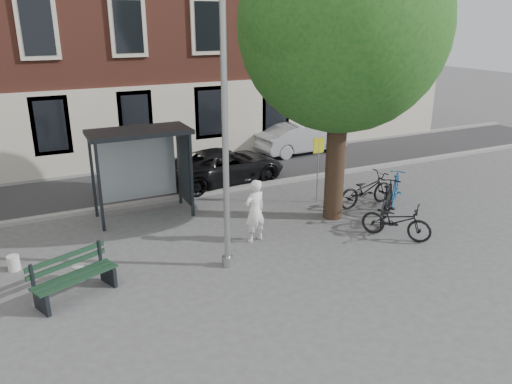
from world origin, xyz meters
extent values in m
plane|color=#4C4C4F|center=(0.00, 0.00, 0.00)|extent=(90.00, 90.00, 0.00)
cube|color=#28282B|center=(0.00, 7.00, 0.01)|extent=(40.00, 4.00, 0.01)
cube|color=gray|center=(0.00, 5.00, 0.06)|extent=(40.00, 0.25, 0.12)
cube|color=gray|center=(0.00, 9.00, 0.06)|extent=(40.00, 0.25, 0.12)
cylinder|color=#9EA0A3|center=(0.00, 0.00, 3.00)|extent=(0.14, 0.14, 6.00)
cylinder|color=#9EA0A3|center=(0.00, 0.00, 0.12)|extent=(0.28, 0.28, 0.24)
cylinder|color=black|center=(4.00, 1.50, 1.70)|extent=(0.56, 0.56, 3.40)
sphere|color=#1C4C16|center=(4.00, 1.50, 5.40)|extent=(5.60, 5.60, 5.60)
sphere|color=#1C4C16|center=(4.90, 1.90, 5.90)|extent=(3.92, 3.92, 3.92)
sphere|color=#1C4C16|center=(3.20, 1.20, 5.70)|extent=(4.20, 4.20, 4.20)
sphere|color=#1C4C16|center=(4.20, 0.60, 6.00)|extent=(3.64, 3.64, 3.64)
cube|color=#1E2328|center=(-2.30, 3.40, 1.25)|extent=(0.08, 0.08, 2.50)
cube|color=#1E2328|center=(0.30, 3.40, 1.25)|extent=(0.08, 0.08, 2.50)
cube|color=#1E2328|center=(-2.30, 4.60, 1.25)|extent=(0.08, 0.08, 2.50)
cube|color=#1E2328|center=(0.30, 4.60, 1.25)|extent=(0.08, 0.08, 2.50)
cube|color=#1E2328|center=(-1.00, 4.00, 2.56)|extent=(2.85, 1.45, 0.12)
cube|color=#8C999E|center=(-1.00, 4.60, 1.38)|extent=(2.34, 0.04, 2.00)
cube|color=#1E2328|center=(0.30, 4.00, 1.38)|extent=(0.12, 1.14, 2.12)
cube|color=#D84C19|center=(0.37, 4.00, 1.38)|extent=(0.02, 0.90, 1.62)
imported|color=white|center=(1.20, 1.00, 0.85)|extent=(0.70, 0.54, 1.70)
cube|color=#1E2328|center=(-4.12, -0.22, 0.23)|extent=(0.29, 0.55, 0.46)
cube|color=#1E2328|center=(-2.71, 0.36, 0.23)|extent=(0.29, 0.55, 0.46)
cube|color=#173321|center=(-3.35, -0.10, 0.48)|extent=(1.69, 0.79, 0.04)
cube|color=#173321|center=(-3.42, 0.07, 0.48)|extent=(1.69, 0.79, 0.04)
cube|color=#173321|center=(-3.49, 0.24, 0.48)|extent=(1.69, 0.79, 0.04)
cube|color=#173321|center=(-3.53, 0.33, 0.68)|extent=(1.66, 0.73, 0.10)
cube|color=#173321|center=(-3.53, 0.33, 0.86)|extent=(1.66, 0.73, 0.10)
imported|color=black|center=(5.47, 1.85, 0.53)|extent=(2.04, 0.80, 1.06)
imported|color=navy|center=(6.50, 1.69, 0.50)|extent=(1.52, 1.48, 1.00)
imported|color=black|center=(4.68, -0.47, 0.49)|extent=(1.62, 1.88, 0.97)
imported|color=black|center=(5.22, 0.57, 0.60)|extent=(1.87, 1.74, 1.20)
imported|color=black|center=(2.41, 6.00, 0.61)|extent=(4.56, 2.45, 1.22)
imported|color=#AEB1B6|center=(7.00, 8.40, 0.67)|extent=(4.15, 1.74, 1.33)
cylinder|color=silver|center=(-3.27, 0.82, 0.18)|extent=(0.28, 0.28, 0.36)
cylinder|color=silver|center=(-4.60, 1.98, 0.18)|extent=(0.35, 0.35, 0.36)
cylinder|color=#9EA0A3|center=(4.26, 2.80, 1.02)|extent=(0.04, 0.04, 2.04)
cube|color=yellow|center=(4.26, 2.80, 1.87)|extent=(0.36, 0.04, 0.48)
camera|label=1|loc=(-4.04, -9.90, 5.59)|focal=35.00mm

